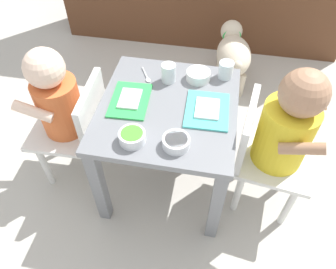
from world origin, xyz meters
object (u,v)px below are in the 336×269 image
(dog, at_px, (233,52))
(cereal_bowl_right_side, at_px, (132,137))
(water_cup_right, at_px, (169,74))
(spoon_by_left_tray, at_px, (146,76))
(dining_table, at_px, (168,122))
(cereal_bowl_left_side, at_px, (176,142))
(food_tray_left, at_px, (130,100))
(seated_child_left, at_px, (61,104))
(seated_child_right, at_px, (283,130))
(water_cup_left, at_px, (226,71))
(food_tray_right, at_px, (207,110))
(veggie_bowl_far, at_px, (198,75))

(dog, xyz_separation_m, cereal_bowl_right_side, (-0.32, -0.93, 0.26))
(water_cup_right, height_order, spoon_by_left_tray, water_cup_right)
(dining_table, bearing_deg, cereal_bowl_right_side, -114.15)
(cereal_bowl_left_side, bearing_deg, dining_table, 108.44)
(dining_table, relative_size, cereal_bowl_right_side, 6.06)
(water_cup_right, xyz_separation_m, cereal_bowl_right_side, (-0.06, -0.33, -0.01))
(food_tray_left, bearing_deg, dining_table, 0.83)
(seated_child_left, xyz_separation_m, seated_child_right, (0.83, 0.00, 0.02))
(seated_child_left, distance_m, food_tray_left, 0.28)
(food_tray_left, bearing_deg, seated_child_right, -2.32)
(cereal_bowl_right_side, bearing_deg, seated_child_right, 18.04)
(water_cup_left, relative_size, water_cup_right, 0.91)
(food_tray_left, height_order, cereal_bowl_left_side, cereal_bowl_left_side)
(dining_table, relative_size, dog, 1.31)
(food_tray_right, relative_size, spoon_by_left_tray, 2.13)
(food_tray_right, bearing_deg, cereal_bowl_right_side, -140.75)
(dining_table, xyz_separation_m, spoon_by_left_tray, (-0.12, 0.15, 0.09))
(seated_child_left, xyz_separation_m, food_tray_left, (0.27, 0.02, 0.05))
(dining_table, distance_m, spoon_by_left_tray, 0.21)
(dining_table, relative_size, spoon_by_left_tray, 5.79)
(food_tray_left, xyz_separation_m, water_cup_left, (0.34, 0.21, 0.02))
(water_cup_left, height_order, veggie_bowl_far, water_cup_left)
(spoon_by_left_tray, bearing_deg, food_tray_right, -30.40)
(seated_child_right, bearing_deg, water_cup_right, 159.10)
(dining_table, relative_size, veggie_bowl_far, 5.73)
(seated_child_right, bearing_deg, dog, 103.37)
(food_tray_right, xyz_separation_m, cereal_bowl_left_side, (-0.08, -0.18, 0.01))
(veggie_bowl_far, bearing_deg, cereal_bowl_left_side, -94.61)
(dining_table, height_order, cereal_bowl_left_side, cereal_bowl_left_side)
(dining_table, distance_m, water_cup_left, 0.31)
(food_tray_left, bearing_deg, spoon_by_left_tray, 79.86)
(cereal_bowl_left_side, height_order, cereal_bowl_right_side, cereal_bowl_right_side)
(food_tray_right, relative_size, cereal_bowl_right_side, 2.23)
(dog, bearing_deg, cereal_bowl_right_side, -108.83)
(food_tray_right, xyz_separation_m, spoon_by_left_tray, (-0.26, 0.15, -0.00))
(dog, xyz_separation_m, cereal_bowl_left_side, (-0.17, -0.92, 0.25))
(water_cup_left, bearing_deg, dining_table, -132.80)
(dining_table, bearing_deg, seated_child_right, -3.40)
(food_tray_right, distance_m, cereal_bowl_left_side, 0.20)
(water_cup_left, xyz_separation_m, cereal_bowl_left_side, (-0.13, -0.39, -0.01))
(veggie_bowl_far, bearing_deg, dining_table, -117.20)
(seated_child_right, height_order, food_tray_left, seated_child_right)
(cereal_bowl_right_side, bearing_deg, cereal_bowl_left_side, 2.62)
(seated_child_right, bearing_deg, food_tray_left, 177.68)
(dog, bearing_deg, spoon_by_left_tray, -120.47)
(dining_table, height_order, food_tray_left, food_tray_left)
(water_cup_right, relative_size, cereal_bowl_right_side, 0.84)
(dog, xyz_separation_m, veggie_bowl_far, (-0.14, -0.57, 0.26))
(food_tray_left, xyz_separation_m, spoon_by_left_tray, (0.03, 0.15, -0.00))
(food_tray_right, bearing_deg, cereal_bowl_left_side, -114.80)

